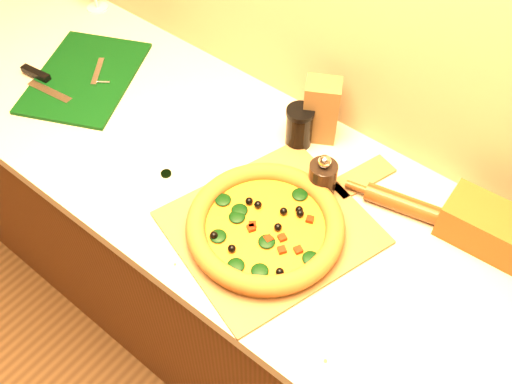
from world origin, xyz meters
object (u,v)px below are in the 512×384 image
Objects in this scene: pepper_grinder at (322,178)px; rolling_pin at (411,207)px; pizza at (265,226)px; cutting_board at (83,77)px; pizza_peel at (277,224)px; dark_jar at (299,127)px.

rolling_pin is at bearing 21.80° from pepper_grinder.
rolling_pin is (0.23, 0.27, -0.01)m from pizza.
cutting_board is at bearing 172.26° from pizza.
pepper_grinder is at bearing -19.14° from cutting_board.
rolling_pin is at bearing 62.98° from pizza_peel.
dark_jar is at bearing 144.43° from pepper_grinder.
pepper_grinder is (0.79, 0.08, 0.05)m from cutting_board.
pizza is 1.12× the size of rolling_pin.
pepper_grinder is 0.18m from dark_jar.
cutting_board is 1.01m from rolling_pin.
dark_jar is (-0.12, 0.25, 0.05)m from pizza_peel.
pepper_grinder is (0.03, 0.18, 0.02)m from pizza.
pizza is 0.31m from dark_jar.
pizza_peel is 5.34× the size of dark_jar.
pizza_peel is at bearing -64.42° from dark_jar.
cutting_board is (-0.77, 0.07, 0.00)m from pizza_peel.
dark_jar is at bearing -9.15° from cutting_board.
pizza_peel is 0.77m from cutting_board.
pizza is at bearing -32.76° from cutting_board.
dark_jar is (-0.14, 0.10, 0.01)m from pepper_grinder.
rolling_pin is at bearing -3.49° from dark_jar.
cutting_board is 3.99× the size of dark_jar.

